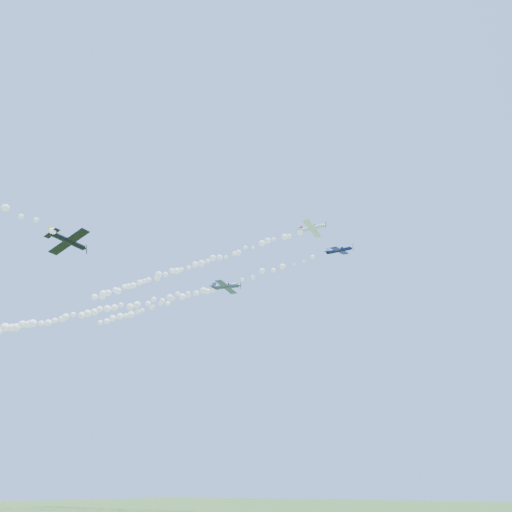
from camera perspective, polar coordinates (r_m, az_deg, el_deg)
The scene contains 7 objects.
plane_white at distance 95.80m, azimuth 7.48°, elevation 3.72°, with size 6.90×7.16×2.60m.
smoke_trail_white at distance 113.48m, azimuth -9.69°, elevation -1.70°, with size 70.06×2.73×2.93m, color white, non-canonical shape.
plane_navy at distance 89.66m, azimuth 11.09°, elevation 0.75°, with size 6.28×6.47×2.48m.
smoke_trail_navy at distance 109.07m, azimuth -8.27°, elevation -5.08°, with size 75.65×5.60×2.52m, color white, non-canonical shape.
plane_grey at distance 98.55m, azimuth -4.00°, elevation -4.09°, with size 7.74×8.22×2.97m.
smoke_trail_grey at distance 120.48m, azimuth -21.20°, elevation -7.04°, with size 73.66×13.50×3.42m, color white, non-canonical shape.
plane_black at distance 74.40m, azimuth -23.70°, elevation 1.82°, with size 7.54×7.55×2.50m.
Camera 1 is at (44.85, -68.89, 4.34)m, focal length 30.00 mm.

